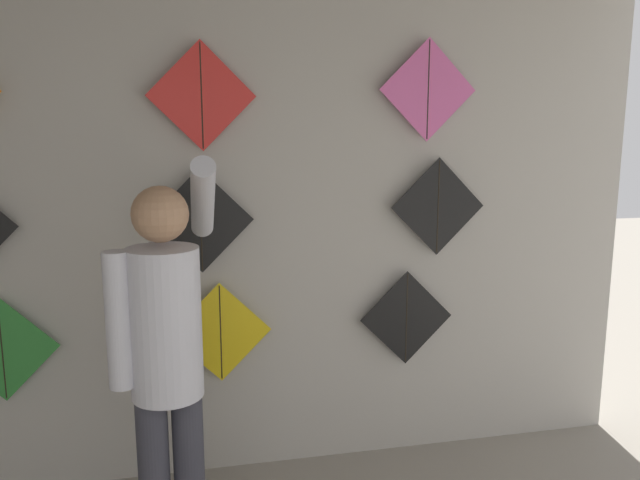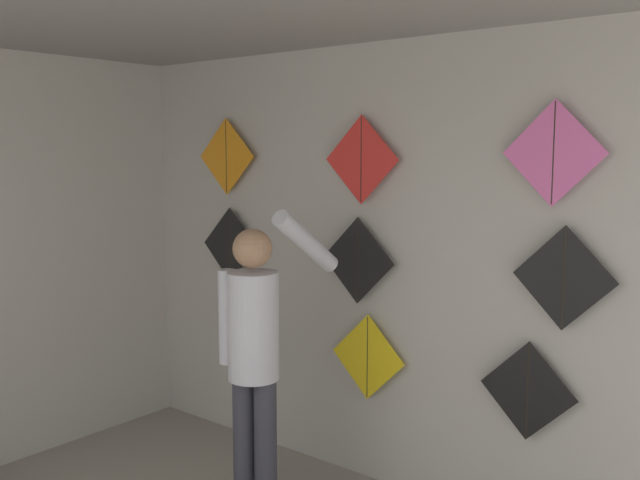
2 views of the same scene
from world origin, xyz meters
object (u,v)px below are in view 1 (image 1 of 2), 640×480
at_px(shopkeeper, 166,350).
at_px(kite_5, 438,207).
at_px(kite_1, 221,332).
at_px(kite_4, 201,221).
at_px(kite_7, 201,96).
at_px(kite_8, 428,90).
at_px(kite_2, 406,318).
at_px(kite_0, 2,349).

relative_size(shopkeeper, kite_5, 3.28).
xyz_separation_m(kite_1, kite_4, (-0.08, 0.00, 0.62)).
bearing_deg(kite_4, shopkeeper, -103.04).
distance_m(kite_7, kite_8, 1.22).
bearing_deg(kite_2, kite_1, 180.00).
bearing_deg(kite_2, kite_0, 180.00).
xyz_separation_m(shopkeeper, kite_1, (0.26, 0.75, -0.19)).
xyz_separation_m(kite_0, kite_1, (1.10, 0.00, 0.01)).
height_order(kite_4, kite_5, kite_5).
relative_size(kite_5, kite_8, 1.00).
distance_m(kite_4, kite_8, 1.41).
distance_m(shopkeeper, kite_4, 0.88).
xyz_separation_m(kite_0, kite_8, (2.25, 0.00, 1.31)).
distance_m(kite_5, kite_7, 1.43).
relative_size(kite_0, kite_4, 1.00).
height_order(kite_7, kite_8, kite_8).
relative_size(kite_1, kite_4, 1.00).
relative_size(kite_0, kite_2, 1.00).
height_order(shopkeeper, kite_1, shopkeeper).
bearing_deg(kite_2, kite_7, 180.00).
bearing_deg(kite_0, kite_5, 0.00).
bearing_deg(kite_2, kite_4, 180.00).
distance_m(kite_0, kite_5, 2.42).
relative_size(shopkeeper, kite_7, 3.28).
xyz_separation_m(kite_1, kite_5, (1.24, 0.00, 0.65)).
distance_m(kite_1, kite_7, 1.25).
bearing_deg(kite_0, shopkeeper, -42.07).
distance_m(kite_2, kite_4, 1.30).
bearing_deg(kite_5, kite_8, 180.00).
xyz_separation_m(shopkeeper, kite_5, (1.49, 0.75, 0.46)).
bearing_deg(kite_8, kite_2, 180.00).
distance_m(shopkeeper, kite_5, 1.74).
bearing_deg(shopkeeper, kite_5, 14.88).
xyz_separation_m(kite_5, kite_7, (-1.30, 0.00, 0.60)).
height_order(kite_1, kite_8, kite_8).
distance_m(kite_1, kite_5, 1.40).
xyz_separation_m(kite_0, kite_7, (1.04, 0.00, 1.26)).
bearing_deg(kite_5, kite_2, 180.00).
height_order(shopkeeper, kite_7, kite_7).
xyz_separation_m(kite_1, kite_2, (1.06, 0.00, 0.01)).
distance_m(kite_1, kite_8, 1.74).
xyz_separation_m(shopkeeper, kite_2, (1.32, 0.75, -0.18)).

